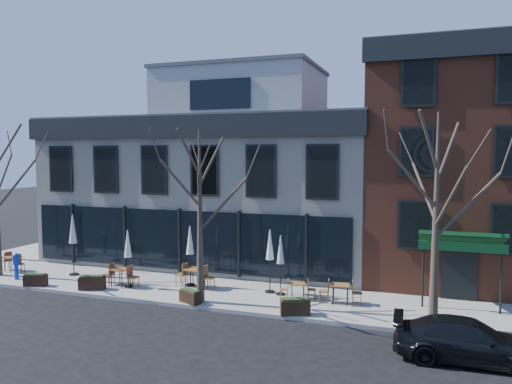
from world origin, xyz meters
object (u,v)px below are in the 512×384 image
(parked_sedan, at_px, (469,341))
(umbrella_0, at_px, (73,232))
(call_box, at_px, (16,265))
(cafe_set_0, at_px, (13,262))

(parked_sedan, distance_m, umbrella_0, 18.59)
(parked_sedan, xyz_separation_m, call_box, (-20.00, 2.69, 0.22))
(parked_sedan, bearing_deg, cafe_set_0, 77.33)
(call_box, relative_size, umbrella_0, 0.43)
(call_box, distance_m, umbrella_0, 2.98)
(umbrella_0, bearing_deg, call_box, -140.30)
(parked_sedan, bearing_deg, umbrella_0, 74.13)
(parked_sedan, distance_m, cafe_set_0, 21.86)
(umbrella_0, bearing_deg, parked_sedan, -13.60)
(parked_sedan, height_order, call_box, call_box)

